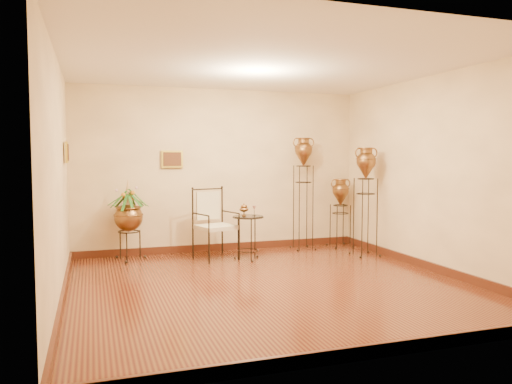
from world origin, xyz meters
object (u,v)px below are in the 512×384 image
object	(u,v)px
amphora_tall	(303,192)
armchair	(216,224)
amphora_mid	(365,201)
planter_urn	(129,214)
side_table	(248,237)

from	to	relation	value
amphora_tall	armchair	xyz separation A→B (m)	(-1.69, -0.41, -0.45)
amphora_mid	planter_urn	world-z (taller)	amphora_mid
planter_urn	armchair	bearing A→B (deg)	-17.27
amphora_mid	armchair	size ratio (longest dim) A/B	1.60
amphora_mid	side_table	distance (m)	2.04
armchair	side_table	size ratio (longest dim) A/B	1.28
amphora_mid	amphora_tall	bearing A→B (deg)	130.27
armchair	amphora_mid	bearing A→B (deg)	-28.10
armchair	planter_urn	bearing A→B (deg)	145.36
planter_urn	amphora_tall	bearing A→B (deg)	0.00
planter_urn	armchair	world-z (taller)	planter_urn
planter_urn	amphora_mid	bearing A→B (deg)	-13.07
planter_urn	side_table	size ratio (longest dim) A/B	1.49
amphora_mid	side_table	world-z (taller)	amphora_mid
amphora_tall	planter_urn	world-z (taller)	amphora_tall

